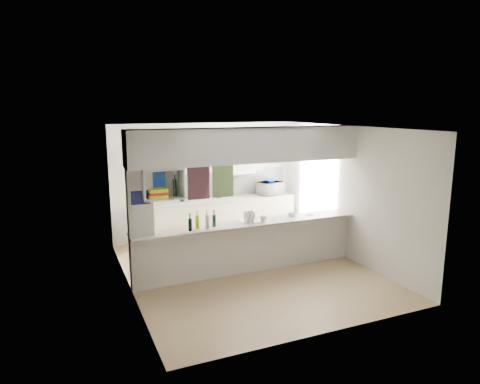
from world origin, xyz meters
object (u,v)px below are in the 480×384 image
dish_rack (251,217)px  wine_bottles (202,222)px  microwave (270,188)px  bowl (270,181)px

dish_rack → wine_bottles: 0.95m
dish_rack → wine_bottles: (-0.95, -0.09, 0.04)m
dish_rack → microwave: bearing=47.3°
wine_bottles → bowl: bearing=41.8°
microwave → dish_rack: size_ratio=1.28×
bowl → dish_rack: 2.47m
dish_rack → wine_bottles: size_ratio=0.82×
microwave → dish_rack: (-1.42, -2.02, -0.07)m
bowl → wine_bottles: bowl is taller
bowl → wine_bottles: (-2.35, -2.11, -0.22)m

